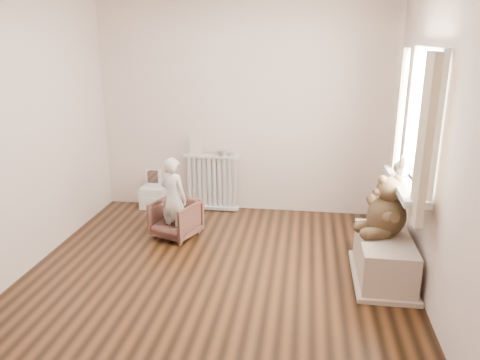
# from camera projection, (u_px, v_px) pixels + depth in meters

# --- Properties ---
(floor) EXTENTS (3.60, 3.60, 0.01)m
(floor) POSITION_uv_depth(u_px,v_px,m) (217.00, 275.00, 4.38)
(floor) COLOR black
(floor) RESTS_ON ground
(back_wall) EXTENTS (3.60, 0.02, 2.60)m
(back_wall) POSITION_uv_depth(u_px,v_px,m) (244.00, 108.00, 5.70)
(back_wall) COLOR silver
(back_wall) RESTS_ON ground
(front_wall) EXTENTS (3.60, 0.02, 2.60)m
(front_wall) POSITION_uv_depth(u_px,v_px,m) (144.00, 216.00, 2.30)
(front_wall) COLOR silver
(front_wall) RESTS_ON ground
(left_wall) EXTENTS (0.02, 3.60, 2.60)m
(left_wall) POSITION_uv_depth(u_px,v_px,m) (21.00, 133.00, 4.25)
(left_wall) COLOR silver
(left_wall) RESTS_ON ground
(right_wall) EXTENTS (0.02, 3.60, 2.60)m
(right_wall) POSITION_uv_depth(u_px,v_px,m) (435.00, 146.00, 3.75)
(right_wall) COLOR silver
(right_wall) RESTS_ON ground
(window) EXTENTS (0.03, 0.90, 1.10)m
(window) POSITION_uv_depth(u_px,v_px,m) (424.00, 121.00, 4.00)
(window) COLOR white
(window) RESTS_ON right_wall
(window_sill) EXTENTS (0.22, 1.10, 0.06)m
(window_sill) POSITION_uv_depth(u_px,v_px,m) (406.00, 185.00, 4.18)
(window_sill) COLOR silver
(window_sill) RESTS_ON right_wall
(curtain_left) EXTENTS (0.06, 0.26, 1.30)m
(curtain_left) POSITION_uv_depth(u_px,v_px,m) (425.00, 141.00, 3.49)
(curtain_left) COLOR #C5B697
(curtain_left) RESTS_ON right_wall
(curtain_right) EXTENTS (0.06, 0.26, 1.30)m
(curtain_right) POSITION_uv_depth(u_px,v_px,m) (398.00, 116.00, 4.57)
(curtain_right) COLOR #C5B697
(curtain_right) RESTS_ON right_wall
(radiator) EXTENTS (0.68, 0.13, 0.72)m
(radiator) POSITION_uv_depth(u_px,v_px,m) (212.00, 181.00, 5.91)
(radiator) COLOR silver
(radiator) RESTS_ON floor
(paper_doll) EXTENTS (0.15, 0.01, 0.26)m
(paper_doll) POSITION_uv_depth(u_px,v_px,m) (196.00, 145.00, 5.80)
(paper_doll) COLOR beige
(paper_doll) RESTS_ON radiator
(tin_a) EXTENTS (0.11, 0.11, 0.07)m
(tin_a) POSITION_uv_depth(u_px,v_px,m) (222.00, 153.00, 5.78)
(tin_a) COLOR #A59E8C
(tin_a) RESTS_ON radiator
(tin_b) EXTENTS (0.08, 0.08, 0.05)m
(tin_b) POSITION_uv_depth(u_px,v_px,m) (231.00, 154.00, 5.77)
(tin_b) COLOR #A59E8C
(tin_b) RESTS_ON radiator
(toy_vanity) EXTENTS (0.32, 0.23, 0.50)m
(toy_vanity) POSITION_uv_depth(u_px,v_px,m) (153.00, 187.00, 6.02)
(toy_vanity) COLOR silver
(toy_vanity) RESTS_ON floor
(armchair) EXTENTS (0.58, 0.59, 0.42)m
(armchair) POSITION_uv_depth(u_px,v_px,m) (176.00, 219.00, 5.16)
(armchair) COLOR #4F2C25
(armchair) RESTS_ON floor
(child) EXTENTS (0.39, 0.32, 0.90)m
(child) POSITION_uv_depth(u_px,v_px,m) (173.00, 198.00, 5.04)
(child) COLOR white
(child) RESTS_ON armchair
(toy_bench) EXTENTS (0.46, 0.87, 0.41)m
(toy_bench) POSITION_uv_depth(u_px,v_px,m) (384.00, 259.00, 4.26)
(toy_bench) COLOR #BEAC96
(toy_bench) RESTS_ON floor
(teddy_bear) EXTENTS (0.53, 0.46, 0.55)m
(teddy_bear) POSITION_uv_depth(u_px,v_px,m) (387.00, 208.00, 4.19)
(teddy_bear) COLOR #352516
(teddy_bear) RESTS_ON toy_bench
(plush_cat) EXTENTS (0.21, 0.28, 0.22)m
(plush_cat) POSITION_uv_depth(u_px,v_px,m) (403.00, 166.00, 4.29)
(plush_cat) COLOR gray
(plush_cat) RESTS_ON window_sill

